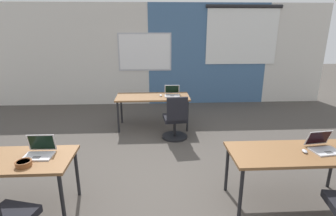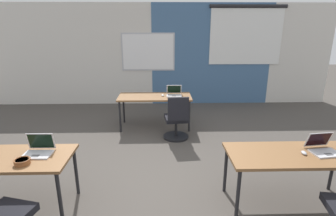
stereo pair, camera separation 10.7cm
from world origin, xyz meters
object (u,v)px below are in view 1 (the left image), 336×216
(desk_far_center, at_px, (153,99))
(mouse_far_right, at_px, (161,95))
(mouse_near_right_end, at_px, (305,151))
(laptop_near_right_end, at_px, (323,146))
(laptop_near_left_inner, at_px, (39,151))
(snack_bowl, at_px, (23,163))
(desk_near_left, at_px, (3,164))
(chair_far_right, at_px, (175,121))
(desk_near_right, at_px, (294,156))
(laptop_far_right, at_px, (172,93))

(desk_far_center, height_order, mouse_far_right, mouse_far_right)
(desk_far_center, xyz_separation_m, mouse_far_right, (0.17, -0.01, 0.08))
(mouse_near_right_end, height_order, mouse_far_right, same)
(laptop_near_right_end, bearing_deg, laptop_near_left_inner, 171.73)
(laptop_near_right_end, height_order, snack_bowl, laptop_near_right_end)
(desk_near_left, distance_m, chair_far_right, 3.05)
(desk_far_center, height_order, chair_far_right, chair_far_right)
(desk_near_right, bearing_deg, laptop_far_right, 114.98)
(laptop_near_right_end, bearing_deg, chair_far_right, 121.62)
(chair_far_right, height_order, snack_bowl, chair_far_right)
(desk_near_right, xyz_separation_m, snack_bowl, (-3.17, -0.18, 0.10))
(laptop_near_right_end, bearing_deg, desk_near_left, 173.00)
(mouse_near_right_end, xyz_separation_m, snack_bowl, (-3.29, -0.15, 0.02))
(desk_near_right, relative_size, mouse_near_right_end, 15.16)
(laptop_far_right, height_order, snack_bowl, laptop_far_right)
(desk_near_right, height_order, mouse_far_right, mouse_far_right)
(laptop_far_right, height_order, chair_far_right, laptop_far_right)
(desk_near_left, bearing_deg, chair_far_right, 43.68)
(desk_near_right, xyz_separation_m, laptop_far_right, (-1.32, 2.84, 0.11))
(laptop_near_left_inner, height_order, chair_far_right, laptop_near_left_inner)
(desk_near_right, distance_m, desk_far_center, 3.30)
(desk_far_center, height_order, laptop_far_right, laptop_far_right)
(desk_far_center, bearing_deg, chair_far_right, -57.60)
(mouse_near_right_end, bearing_deg, laptop_far_right, 116.66)
(laptop_near_right_end, height_order, mouse_far_right, laptop_near_right_end)
(mouse_far_right, bearing_deg, laptop_near_left_inner, -119.35)
(desk_far_center, bearing_deg, laptop_near_right_end, -52.47)
(desk_near_right, distance_m, laptop_far_right, 3.13)
(laptop_near_right_end, distance_m, laptop_near_left_inner, 3.47)
(laptop_near_left_inner, height_order, mouse_far_right, laptop_near_left_inner)
(laptop_near_right_end, height_order, laptop_near_left_inner, laptop_near_left_inner)
(mouse_near_right_end, distance_m, laptop_far_right, 3.20)
(laptop_far_right, relative_size, chair_far_right, 0.37)
(desk_near_left, bearing_deg, laptop_near_right_end, 0.51)
(laptop_near_left_inner, relative_size, chair_far_right, 0.36)
(laptop_near_left_inner, bearing_deg, desk_far_center, 64.49)
(mouse_near_right_end, relative_size, laptop_near_left_inner, 0.32)
(desk_near_right, distance_m, chair_far_right, 2.49)
(mouse_far_right, height_order, chair_far_right, chair_far_right)
(desk_near_left, height_order, laptop_far_right, laptop_far_right)
(desk_near_right, height_order, laptop_far_right, laptop_far_right)
(desk_near_left, height_order, laptop_near_left_inner, laptop_near_left_inner)
(laptop_near_right_end, distance_m, mouse_far_right, 3.38)
(desk_near_right, bearing_deg, snack_bowl, -176.84)
(mouse_far_right, distance_m, snack_bowl, 3.37)
(snack_bowl, bearing_deg, laptop_far_right, 58.41)
(desk_far_center, relative_size, laptop_near_left_inner, 4.79)
(desk_near_right, height_order, laptop_near_right_end, laptop_near_right_end)
(desk_near_right, xyz_separation_m, mouse_far_right, (-1.58, 2.79, 0.08))
(laptop_near_left_inner, relative_size, laptop_far_right, 0.97)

